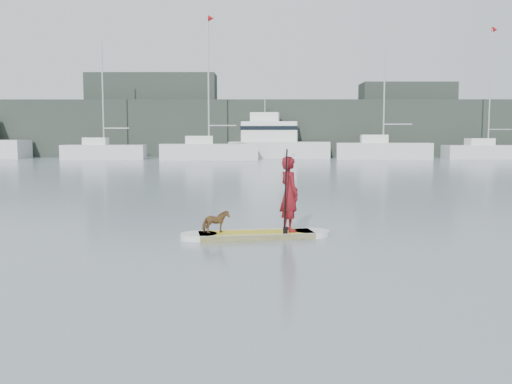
{
  "coord_description": "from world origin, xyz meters",
  "views": [
    {
      "loc": [
        1.65,
        -9.38,
        2.21
      ],
      "look_at": [
        1.61,
        2.95,
        1.0
      ],
      "focal_mm": 40.0,
      "sensor_mm": 36.0,
      "label": 1
    }
  ],
  "objects_px": {
    "motor_yacht_a": "(275,141)",
    "sailboat_c": "(103,151)",
    "sailboat_f": "(487,150)",
    "paddler": "(289,194)",
    "dog": "(216,222)",
    "sailboat_d": "(208,150)",
    "sailboat_e": "(382,149)",
    "paddleboard": "(256,235)"
  },
  "relations": [
    {
      "from": "dog",
      "to": "motor_yacht_a",
      "type": "xyz_separation_m",
      "value": [
        2.64,
        45.34,
        1.33
      ]
    },
    {
      "from": "dog",
      "to": "sailboat_c",
      "type": "height_order",
      "value": "sailboat_c"
    },
    {
      "from": "paddler",
      "to": "sailboat_e",
      "type": "xyz_separation_m",
      "value": [
        11.33,
        42.77,
        -0.02
      ]
    },
    {
      "from": "sailboat_c",
      "to": "sailboat_d",
      "type": "height_order",
      "value": "sailboat_d"
    },
    {
      "from": "paddleboard",
      "to": "sailboat_e",
      "type": "relative_size",
      "value": 0.25
    },
    {
      "from": "sailboat_e",
      "to": "sailboat_f",
      "type": "height_order",
      "value": "sailboat_e"
    },
    {
      "from": "sailboat_c",
      "to": "dog",
      "type": "bearing_deg",
      "value": -74.9
    },
    {
      "from": "sailboat_c",
      "to": "motor_yacht_a",
      "type": "distance_m",
      "value": 16.81
    },
    {
      "from": "sailboat_f",
      "to": "motor_yacht_a",
      "type": "bearing_deg",
      "value": 171.74
    },
    {
      "from": "sailboat_c",
      "to": "motor_yacht_a",
      "type": "bearing_deg",
      "value": 7.85
    },
    {
      "from": "paddler",
      "to": "sailboat_d",
      "type": "bearing_deg",
      "value": -16.14
    },
    {
      "from": "sailboat_d",
      "to": "sailboat_e",
      "type": "xyz_separation_m",
      "value": [
        16.66,
        2.14,
        -0.01
      ]
    },
    {
      "from": "dog",
      "to": "sailboat_c",
      "type": "distance_m",
      "value": 44.38
    },
    {
      "from": "paddleboard",
      "to": "paddler",
      "type": "relative_size",
      "value": 1.98
    },
    {
      "from": "sailboat_c",
      "to": "motor_yacht_a",
      "type": "relative_size",
      "value": 1.07
    },
    {
      "from": "motor_yacht_a",
      "to": "sailboat_c",
      "type": "bearing_deg",
      "value": -163.14
    },
    {
      "from": "dog",
      "to": "sailboat_f",
      "type": "relative_size",
      "value": 0.05
    },
    {
      "from": "sailboat_f",
      "to": "paddler",
      "type": "bearing_deg",
      "value": -119.29
    },
    {
      "from": "paddler",
      "to": "paddleboard",
      "type": "bearing_deg",
      "value": 75.78
    },
    {
      "from": "motor_yacht_a",
      "to": "sailboat_e",
      "type": "bearing_deg",
      "value": -6.72
    },
    {
      "from": "sailboat_e",
      "to": "motor_yacht_a",
      "type": "distance_m",
      "value": 10.57
    },
    {
      "from": "paddleboard",
      "to": "sailboat_f",
      "type": "relative_size",
      "value": 0.26
    },
    {
      "from": "paddleboard",
      "to": "dog",
      "type": "relative_size",
      "value": 5.64
    },
    {
      "from": "sailboat_c",
      "to": "motor_yacht_a",
      "type": "xyz_separation_m",
      "value": [
        16.48,
        3.18,
        0.88
      ]
    },
    {
      "from": "dog",
      "to": "motor_yacht_a",
      "type": "distance_m",
      "value": 45.44
    },
    {
      "from": "dog",
      "to": "sailboat_d",
      "type": "distance_m",
      "value": 41.06
    },
    {
      "from": "dog",
      "to": "sailboat_c",
      "type": "bearing_deg",
      "value": -9.76
    },
    {
      "from": "paddleboard",
      "to": "sailboat_d",
      "type": "bearing_deg",
      "value": 87.04
    },
    {
      "from": "paddler",
      "to": "motor_yacht_a",
      "type": "height_order",
      "value": "motor_yacht_a"
    },
    {
      "from": "sailboat_c",
      "to": "sailboat_e",
      "type": "bearing_deg",
      "value": -1.21
    },
    {
      "from": "paddler",
      "to": "sailboat_f",
      "type": "relative_size",
      "value": 0.13
    },
    {
      "from": "paddler",
      "to": "dog",
      "type": "xyz_separation_m",
      "value": [
        -1.6,
        -0.27,
        -0.58
      ]
    },
    {
      "from": "paddleboard",
      "to": "sailboat_d",
      "type": "relative_size",
      "value": 0.25
    },
    {
      "from": "dog",
      "to": "sailboat_d",
      "type": "height_order",
      "value": "sailboat_d"
    },
    {
      "from": "sailboat_d",
      "to": "paddleboard",
      "type": "bearing_deg",
      "value": -87.95
    },
    {
      "from": "dog",
      "to": "sailboat_d",
      "type": "xyz_separation_m",
      "value": [
        -3.73,
        40.89,
        0.58
      ]
    },
    {
      "from": "sailboat_d",
      "to": "sailboat_e",
      "type": "bearing_deg",
      "value": 2.93
    },
    {
      "from": "sailboat_d",
      "to": "motor_yacht_a",
      "type": "height_order",
      "value": "sailboat_d"
    },
    {
      "from": "paddler",
      "to": "sailboat_e",
      "type": "bearing_deg",
      "value": -38.46
    },
    {
      "from": "paddler",
      "to": "sailboat_f",
      "type": "distance_m",
      "value": 48.18
    },
    {
      "from": "sailboat_d",
      "to": "motor_yacht_a",
      "type": "distance_m",
      "value": 7.82
    },
    {
      "from": "sailboat_c",
      "to": "sailboat_f",
      "type": "distance_m",
      "value": 37.03
    }
  ]
}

